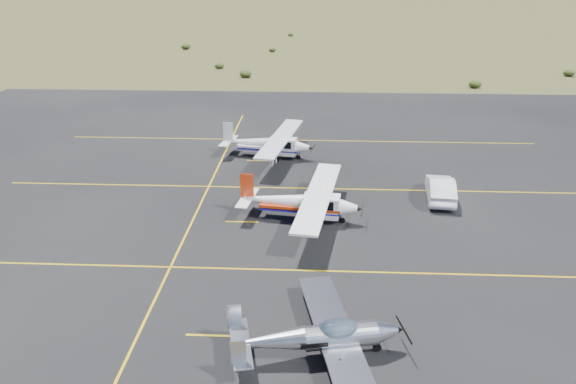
% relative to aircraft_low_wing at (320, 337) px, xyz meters
% --- Properties ---
extents(ground, '(1600.00, 1600.00, 0.00)m').
position_rel_aircraft_low_wing_xyz_m(ground, '(-1.64, 4.66, -0.97)').
color(ground, '#383D1C').
rests_on(ground, ground).
extents(apron, '(72.00, 72.00, 0.02)m').
position_rel_aircraft_low_wing_xyz_m(apron, '(-1.64, 11.66, -0.97)').
color(apron, black).
rests_on(apron, ground).
extents(aircraft_low_wing, '(6.83, 9.39, 2.03)m').
position_rel_aircraft_low_wing_xyz_m(aircraft_low_wing, '(0.00, 0.00, 0.00)').
color(aircraft_low_wing, silver).
rests_on(aircraft_low_wing, apron).
extents(aircraft_cessna, '(6.53, 10.78, 2.72)m').
position_rel_aircraft_low_wing_xyz_m(aircraft_cessna, '(-1.14, 12.64, 0.24)').
color(aircraft_cessna, white).
rests_on(aircraft_cessna, apron).
extents(aircraft_plain, '(6.46, 10.58, 2.67)m').
position_rel_aircraft_low_wing_xyz_m(aircraft_plain, '(-4.06, 24.03, 0.21)').
color(aircraft_plain, silver).
rests_on(aircraft_plain, apron).
extents(sedan, '(2.12, 4.83, 1.54)m').
position_rel_aircraft_low_wing_xyz_m(sedan, '(7.89, 16.17, -0.19)').
color(sedan, white).
rests_on(sedan, apron).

